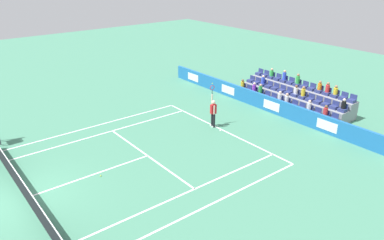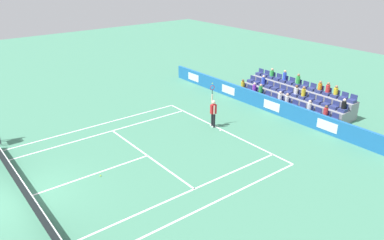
# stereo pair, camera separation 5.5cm
# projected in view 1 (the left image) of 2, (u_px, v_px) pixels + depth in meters

# --- Properties ---
(ground_plane) EXTENTS (80.00, 80.00, 0.00)m
(ground_plane) POSITION_uv_depth(u_px,v_px,m) (25.00, 198.00, 16.70)
(ground_plane) COLOR #47896B
(line_baseline) EXTENTS (10.97, 0.10, 0.01)m
(line_baseline) POSITION_uv_depth(u_px,v_px,m) (222.00, 130.00, 23.47)
(line_baseline) COLOR white
(line_baseline) RESTS_ON ground
(line_service) EXTENTS (8.23, 0.10, 0.01)m
(line_service) POSITION_uv_depth(u_px,v_px,m) (147.00, 156.00, 20.35)
(line_service) COLOR white
(line_service) RESTS_ON ground
(line_centre_service) EXTENTS (0.10, 6.40, 0.01)m
(line_centre_service) POSITION_uv_depth(u_px,v_px,m) (92.00, 175.00, 18.52)
(line_centre_service) COLOR white
(line_centre_service) RESTS_ON ground
(line_singles_sideline_left) EXTENTS (0.10, 11.89, 0.01)m
(line_singles_sideline_left) POSITION_uv_depth(u_px,v_px,m) (106.00, 133.00, 23.06)
(line_singles_sideline_left) COLOR white
(line_singles_sideline_left) RESTS_ON ground
(line_singles_sideline_right) EXTENTS (0.10, 11.89, 0.01)m
(line_singles_sideline_right) POSITION_uv_depth(u_px,v_px,m) (187.00, 192.00, 17.11)
(line_singles_sideline_right) COLOR white
(line_singles_sideline_right) RESTS_ON ground
(line_doubles_sideline_left) EXTENTS (0.10, 11.89, 0.01)m
(line_doubles_sideline_left) POSITION_uv_depth(u_px,v_px,m) (96.00, 126.00, 24.05)
(line_doubles_sideline_left) COLOR white
(line_doubles_sideline_left) RESTS_ON ground
(line_doubles_sideline_right) EXTENTS (0.10, 11.89, 0.01)m
(line_doubles_sideline_right) POSITION_uv_depth(u_px,v_px,m) (206.00, 207.00, 16.12)
(line_doubles_sideline_right) COLOR white
(line_doubles_sideline_right) RESTS_ON ground
(line_centre_mark) EXTENTS (0.10, 0.20, 0.01)m
(line_centre_mark) POSITION_uv_depth(u_px,v_px,m) (221.00, 130.00, 23.41)
(line_centre_mark) COLOR white
(line_centre_mark) RESTS_ON ground
(sponsor_barrier) EXTENTS (21.86, 0.22, 1.08)m
(sponsor_barrier) POSITION_uv_depth(u_px,v_px,m) (272.00, 105.00, 25.94)
(sponsor_barrier) COLOR #1E66AD
(sponsor_barrier) RESTS_ON ground
(tennis_net) EXTENTS (11.97, 0.10, 1.07)m
(tennis_net) POSITION_uv_depth(u_px,v_px,m) (23.00, 189.00, 16.51)
(tennis_net) COLOR #33383D
(tennis_net) RESTS_ON ground
(tennis_player) EXTENTS (0.51, 0.41, 2.85)m
(tennis_player) POSITION_uv_depth(u_px,v_px,m) (213.00, 112.00, 23.56)
(tennis_player) COLOR black
(tennis_player) RESTS_ON ground
(stadium_stand) EXTENTS (8.68, 2.85, 2.20)m
(stadium_stand) POSITION_uv_depth(u_px,v_px,m) (293.00, 98.00, 27.25)
(stadium_stand) COLOR gray
(stadium_stand) RESTS_ON ground
(loose_tennis_ball) EXTENTS (0.07, 0.07, 0.07)m
(loose_tennis_ball) POSITION_uv_depth(u_px,v_px,m) (101.00, 176.00, 18.39)
(loose_tennis_ball) COLOR #D1E533
(loose_tennis_ball) RESTS_ON ground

